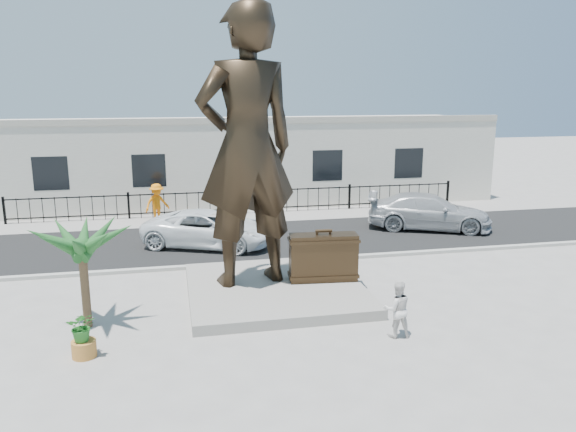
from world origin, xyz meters
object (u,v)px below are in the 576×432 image
suitcase (323,257)px  car_white (208,229)px  tourist (397,309)px  statue (247,147)px

suitcase → car_white: bearing=124.3°
suitcase → tourist: bearing=-71.2°
statue → suitcase: 4.10m
statue → tourist: 6.33m
statue → suitcase: bearing=159.4°
statue → car_white: 6.50m
suitcase → tourist: (0.90, -3.69, -0.30)m
suitcase → tourist: suitcase is taller
tourist → car_white: bearing=-61.8°
tourist → car_white: tourist is taller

